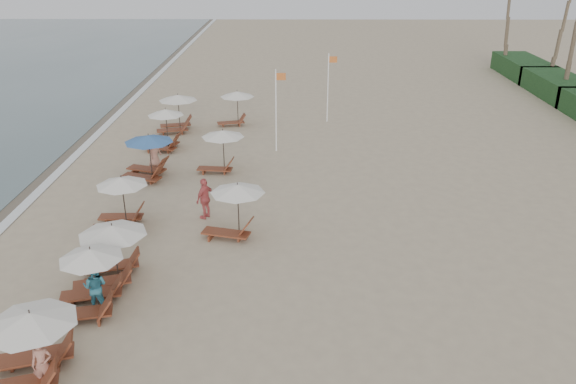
{
  "coord_description": "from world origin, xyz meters",
  "views": [
    {
      "loc": [
        1.09,
        -15.4,
        11.05
      ],
      "look_at": [
        0.94,
        7.23,
        1.3
      ],
      "focal_mm": 35.95,
      "sensor_mm": 36.0,
      "label": 1
    }
  ],
  "objects_px": {
    "inland_station_0": "(233,206)",
    "beachgoer_near": "(42,364)",
    "beachgoer_far_b": "(154,151)",
    "flag_pole_near": "(277,107)",
    "beachgoer_mid_a": "(95,287)",
    "lounger_station_3": "(119,203)",
    "beachgoer_far_a": "(205,198)",
    "inland_station_1": "(220,145)",
    "lounger_station_0": "(27,347)",
    "lounger_station_4": "(146,156)",
    "lounger_station_6": "(176,112)",
    "lounger_station_2": "(109,252)",
    "lounger_station_5": "(163,130)",
    "inland_station_2": "(235,103)",
    "lounger_station_1": "(87,283)"
  },
  "relations": [
    {
      "from": "lounger_station_3",
      "to": "inland_station_2",
      "type": "xyz_separation_m",
      "value": [
        3.47,
        15.11,
        0.34
      ]
    },
    {
      "from": "lounger_station_5",
      "to": "lounger_station_6",
      "type": "distance_m",
      "value": 3.49
    },
    {
      "from": "beachgoer_near",
      "to": "flag_pole_near",
      "type": "height_order",
      "value": "flag_pole_near"
    },
    {
      "from": "inland_station_0",
      "to": "inland_station_2",
      "type": "bearing_deg",
      "value": 94.87
    },
    {
      "from": "lounger_station_6",
      "to": "flag_pole_near",
      "type": "relative_size",
      "value": 0.57
    },
    {
      "from": "lounger_station_3",
      "to": "inland_station_0",
      "type": "relative_size",
      "value": 0.9
    },
    {
      "from": "beachgoer_far_a",
      "to": "inland_station_2",
      "type": "bearing_deg",
      "value": -148.82
    },
    {
      "from": "inland_station_1",
      "to": "lounger_station_1",
      "type": "bearing_deg",
      "value": -102.73
    },
    {
      "from": "lounger_station_5",
      "to": "lounger_station_4",
      "type": "bearing_deg",
      "value": -89.53
    },
    {
      "from": "lounger_station_5",
      "to": "beachgoer_mid_a",
      "type": "bearing_deg",
      "value": -86.2
    },
    {
      "from": "lounger_station_6",
      "to": "inland_station_0",
      "type": "relative_size",
      "value": 0.99
    },
    {
      "from": "beachgoer_far_a",
      "to": "beachgoer_mid_a",
      "type": "bearing_deg",
      "value": 10.46
    },
    {
      "from": "lounger_station_2",
      "to": "inland_station_1",
      "type": "bearing_deg",
      "value": 76.1
    },
    {
      "from": "beachgoer_far_b",
      "to": "flag_pole_near",
      "type": "bearing_deg",
      "value": -43.96
    },
    {
      "from": "flag_pole_near",
      "to": "lounger_station_5",
      "type": "bearing_deg",
      "value": 177.47
    },
    {
      "from": "inland_station_1",
      "to": "inland_station_2",
      "type": "height_order",
      "value": "same"
    },
    {
      "from": "lounger_station_4",
      "to": "inland_station_2",
      "type": "distance_m",
      "value": 10.17
    },
    {
      "from": "inland_station_1",
      "to": "beachgoer_far_b",
      "type": "bearing_deg",
      "value": 170.06
    },
    {
      "from": "inland_station_1",
      "to": "flag_pole_near",
      "type": "height_order",
      "value": "flag_pole_near"
    },
    {
      "from": "inland_station_0",
      "to": "inland_station_2",
      "type": "relative_size",
      "value": 1.06
    },
    {
      "from": "lounger_station_0",
      "to": "beachgoer_near",
      "type": "xyz_separation_m",
      "value": [
        0.48,
        -0.28,
        -0.33
      ]
    },
    {
      "from": "flag_pole_near",
      "to": "beachgoer_near",
      "type": "bearing_deg",
      "value": -106.57
    },
    {
      "from": "inland_station_2",
      "to": "lounger_station_4",
      "type": "bearing_deg",
      "value": -111.16
    },
    {
      "from": "lounger_station_4",
      "to": "inland_station_2",
      "type": "bearing_deg",
      "value": 68.84
    },
    {
      "from": "beachgoer_near",
      "to": "beachgoer_far_a",
      "type": "relative_size",
      "value": 0.82
    },
    {
      "from": "lounger_station_0",
      "to": "lounger_station_4",
      "type": "xyz_separation_m",
      "value": [
        -0.28,
        14.92,
        0.08
      ]
    },
    {
      "from": "lounger_station_1",
      "to": "inland_station_0",
      "type": "distance_m",
      "value": 6.75
    },
    {
      "from": "lounger_station_4",
      "to": "beachgoer_near",
      "type": "distance_m",
      "value": 15.22
    },
    {
      "from": "lounger_station_5",
      "to": "lounger_station_6",
      "type": "height_order",
      "value": "lounger_station_5"
    },
    {
      "from": "lounger_station_4",
      "to": "flag_pole_near",
      "type": "distance_m",
      "value": 7.94
    },
    {
      "from": "lounger_station_6",
      "to": "beachgoer_near",
      "type": "distance_m",
      "value": 23.25
    },
    {
      "from": "inland_station_0",
      "to": "beachgoer_far_b",
      "type": "height_order",
      "value": "inland_station_0"
    },
    {
      "from": "beachgoer_mid_a",
      "to": "inland_station_0",
      "type": "bearing_deg",
      "value": -126.01
    },
    {
      "from": "inland_station_1",
      "to": "inland_station_2",
      "type": "xyz_separation_m",
      "value": [
        0.0,
        8.56,
        0.03
      ]
    },
    {
      "from": "lounger_station_0",
      "to": "inland_station_2",
      "type": "distance_m",
      "value": 24.64
    },
    {
      "from": "beachgoer_far_b",
      "to": "flag_pole_near",
      "type": "relative_size",
      "value": 0.39
    },
    {
      "from": "inland_station_0",
      "to": "beachgoer_near",
      "type": "bearing_deg",
      "value": -115.86
    },
    {
      "from": "lounger_station_6",
      "to": "beachgoer_far_a",
      "type": "distance_m",
      "value": 13.2
    },
    {
      "from": "lounger_station_2",
      "to": "beachgoer_far_a",
      "type": "bearing_deg",
      "value": 62.93
    },
    {
      "from": "inland_station_1",
      "to": "flag_pole_near",
      "type": "bearing_deg",
      "value": 49.18
    },
    {
      "from": "beachgoer_near",
      "to": "beachgoer_far_a",
      "type": "xyz_separation_m",
      "value": [
        2.89,
        10.54,
        0.17
      ]
    },
    {
      "from": "beachgoer_near",
      "to": "beachgoer_far_a",
      "type": "height_order",
      "value": "beachgoer_far_a"
    },
    {
      "from": "lounger_station_3",
      "to": "beachgoer_far_a",
      "type": "distance_m",
      "value": 3.59
    },
    {
      "from": "lounger_station_3",
      "to": "beachgoer_far_a",
      "type": "relative_size",
      "value": 1.32
    },
    {
      "from": "inland_station_0",
      "to": "lounger_station_3",
      "type": "bearing_deg",
      "value": 171.05
    },
    {
      "from": "beachgoer_mid_a",
      "to": "flag_pole_near",
      "type": "bearing_deg",
      "value": -107.46
    },
    {
      "from": "lounger_station_0",
      "to": "beachgoer_far_a",
      "type": "distance_m",
      "value": 10.8
    },
    {
      "from": "inland_station_0",
      "to": "beachgoer_near",
      "type": "distance_m",
      "value": 9.81
    },
    {
      "from": "lounger_station_2",
      "to": "beachgoer_far_a",
      "type": "relative_size",
      "value": 1.46
    },
    {
      "from": "lounger_station_1",
      "to": "inland_station_0",
      "type": "height_order",
      "value": "lounger_station_1"
    }
  ]
}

